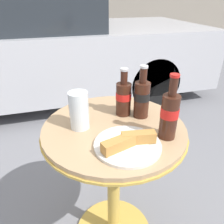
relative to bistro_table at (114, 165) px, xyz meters
The scene contains 7 objects.
bistro_table is the anchor object (origin of this frame).
cola_bottle_left 0.33m from the bistro_table, 51.08° to the left, with size 0.07×0.07×0.22m.
cola_bottle_right 0.39m from the bistro_table, 37.51° to the right, with size 0.07×0.07×0.26m.
cola_bottle_center 0.35m from the bistro_table, 18.24° to the left, with size 0.07×0.07×0.24m.
drinking_glass 0.33m from the bistro_table, 168.86° to the left, with size 0.08×0.08×0.16m.
lunch_plate_near 0.29m from the bistro_table, 87.77° to the right, with size 0.25×0.25×0.06m.
parked_car 2.28m from the bistro_table, 103.22° to the left, with size 4.55×1.68×1.28m.
Camera 1 is at (-0.23, -0.76, 1.25)m, focal length 35.00 mm.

